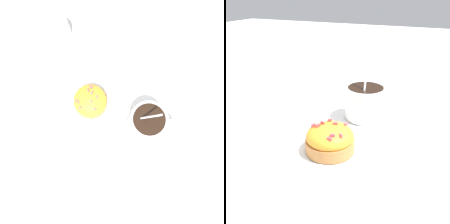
% 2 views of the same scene
% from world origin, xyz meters
% --- Properties ---
extents(ground_plane, '(3.00, 3.00, 0.00)m').
position_xyz_m(ground_plane, '(0.00, 0.00, 0.00)').
color(ground_plane, silver).
extents(paper_napkin, '(0.31, 0.30, 0.00)m').
position_xyz_m(paper_napkin, '(0.00, 0.00, 0.00)').
color(paper_napkin, white).
rests_on(paper_napkin, ground_plane).
extents(coffee_cup, '(0.11, 0.08, 0.12)m').
position_xyz_m(coffee_cup, '(-0.07, 0.01, 0.04)').
color(coffee_cup, white).
rests_on(coffee_cup, paper_napkin).
extents(frosted_pastry, '(0.08, 0.08, 0.05)m').
position_xyz_m(frosted_pastry, '(0.07, -0.00, 0.02)').
color(frosted_pastry, '#B2753D').
rests_on(frosted_pastry, paper_napkin).
extents(sugar_bowl, '(0.06, 0.06, 0.06)m').
position_xyz_m(sugar_bowl, '(0.20, -0.15, 0.03)').
color(sugar_bowl, white).
rests_on(sugar_bowl, ground_plane).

